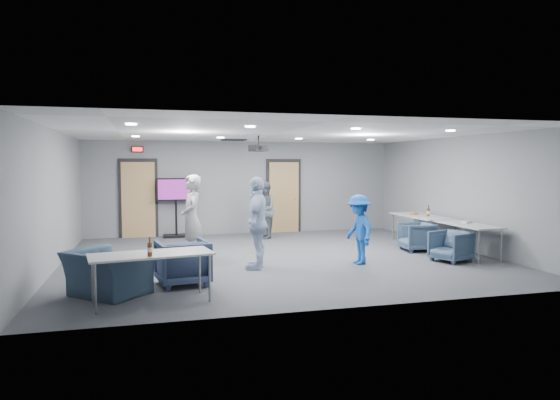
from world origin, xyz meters
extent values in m
plane|color=#3E4146|center=(0.00, 0.00, 0.00)|extent=(9.00, 9.00, 0.00)
plane|color=white|center=(0.00, 0.00, 2.70)|extent=(9.00, 9.00, 0.00)
cube|color=slate|center=(0.00, 4.00, 1.35)|extent=(9.00, 0.02, 2.70)
cube|color=slate|center=(0.00, -4.00, 1.35)|extent=(9.00, 0.02, 2.70)
cube|color=slate|center=(-4.50, 0.00, 1.35)|extent=(0.02, 8.00, 2.70)
cube|color=slate|center=(4.50, 0.00, 1.35)|extent=(0.02, 8.00, 2.70)
cube|color=black|center=(-3.00, 3.97, 1.08)|extent=(1.06, 0.06, 2.24)
cube|color=tan|center=(-3.00, 3.93, 1.05)|extent=(0.90, 0.05, 2.10)
cylinder|color=gray|center=(-2.65, 3.88, 1.00)|extent=(0.04, 0.10, 0.04)
cube|color=black|center=(1.20, 3.97, 1.08)|extent=(1.06, 0.06, 2.24)
cube|color=tan|center=(1.20, 3.93, 1.05)|extent=(0.90, 0.05, 2.10)
cylinder|color=gray|center=(1.55, 3.88, 1.00)|extent=(0.04, 0.10, 0.04)
cube|color=black|center=(-3.00, 3.94, 2.45)|extent=(0.32, 0.06, 0.16)
cube|color=#FF0C0C|center=(-3.00, 3.90, 2.45)|extent=(0.26, 0.02, 0.11)
cube|color=black|center=(-0.50, 2.80, 2.69)|extent=(0.60, 0.60, 0.03)
cylinder|color=white|center=(-3.00, -1.80, 2.69)|extent=(0.18, 0.18, 0.02)
cylinder|color=white|center=(-3.00, 1.80, 2.69)|extent=(0.18, 0.18, 0.02)
cylinder|color=white|center=(-1.00, -1.80, 2.69)|extent=(0.18, 0.18, 0.02)
cylinder|color=white|center=(-1.00, 1.80, 2.69)|extent=(0.18, 0.18, 0.02)
cylinder|color=white|center=(1.00, -1.80, 2.69)|extent=(0.18, 0.18, 0.02)
cylinder|color=white|center=(1.00, 1.80, 2.69)|extent=(0.18, 0.18, 0.02)
cylinder|color=white|center=(3.00, -1.80, 2.69)|extent=(0.18, 0.18, 0.02)
cylinder|color=white|center=(3.00, 1.80, 2.69)|extent=(0.18, 0.18, 0.02)
imported|color=#A0A3A0|center=(-1.89, -0.06, 0.91)|extent=(0.45, 0.67, 1.82)
imported|color=slate|center=(0.34, 2.84, 0.79)|extent=(0.67, 0.82, 1.57)
imported|color=silver|center=(-0.71, -1.03, 0.90)|extent=(0.78, 1.14, 1.79)
imported|color=#1B52B2|center=(1.39, -1.11, 0.71)|extent=(0.55, 0.93, 1.42)
imported|color=#3E536B|center=(3.35, -0.03, 0.33)|extent=(0.80, 0.78, 0.66)
imported|color=#3D5269|center=(3.35, -1.39, 0.32)|extent=(0.89, 0.88, 0.64)
imported|color=#3D4A6A|center=(-2.21, -2.00, 0.38)|extent=(0.94, 0.96, 0.76)
imported|color=#334659|center=(-3.38, -2.40, 0.36)|extent=(1.45, 1.45, 0.71)
cube|color=#A4A6A9|center=(4.00, 0.86, 0.71)|extent=(0.82, 1.96, 0.03)
cylinder|color=gray|center=(3.67, 1.76, 0.35)|extent=(0.04, 0.04, 0.70)
cylinder|color=gray|center=(3.67, -0.04, 0.35)|extent=(0.04, 0.04, 0.70)
cylinder|color=gray|center=(4.33, 1.76, 0.35)|extent=(0.04, 0.04, 0.70)
cylinder|color=gray|center=(4.33, -0.04, 0.35)|extent=(0.04, 0.04, 0.70)
cube|color=#A4A6A9|center=(4.00, -1.04, 0.71)|extent=(0.69, 1.66, 0.03)
cylinder|color=gray|center=(3.73, -0.29, 0.35)|extent=(0.04, 0.04, 0.70)
cylinder|color=gray|center=(3.73, -1.79, 0.35)|extent=(0.04, 0.04, 0.70)
cylinder|color=gray|center=(4.27, -0.29, 0.35)|extent=(0.04, 0.04, 0.70)
cylinder|color=gray|center=(4.27, -1.79, 0.35)|extent=(0.04, 0.04, 0.70)
cube|color=#A4A6A9|center=(-2.72, -3.00, 0.71)|extent=(1.84, 0.99, 0.03)
cylinder|color=gray|center=(-1.99, -2.60, 0.35)|extent=(0.04, 0.04, 0.70)
cylinder|color=gray|center=(-3.55, -2.84, 0.35)|extent=(0.04, 0.04, 0.70)
cylinder|color=gray|center=(-1.90, -3.16, 0.35)|extent=(0.04, 0.04, 0.70)
cylinder|color=gray|center=(-3.46, -3.40, 0.35)|extent=(0.04, 0.04, 0.70)
cylinder|color=#572F0E|center=(-2.75, -3.24, 0.83)|extent=(0.07, 0.07, 0.19)
cylinder|color=#572F0E|center=(-2.75, -3.24, 0.96)|extent=(0.03, 0.03, 0.08)
cylinder|color=beige|center=(-2.75, -3.24, 0.83)|extent=(0.07, 0.07, 0.06)
cylinder|color=#572F0E|center=(4.04, 0.62, 0.83)|extent=(0.07, 0.07, 0.20)
cylinder|color=#572F0E|center=(4.04, 0.62, 0.98)|extent=(0.03, 0.03, 0.09)
cylinder|color=beige|center=(4.04, 0.62, 0.83)|extent=(0.08, 0.08, 0.07)
cube|color=#C24730|center=(3.93, 1.10, 0.75)|extent=(0.20, 0.16, 0.04)
cube|color=silver|center=(4.09, -0.87, 0.75)|extent=(0.22, 0.18, 0.04)
cube|color=black|center=(-1.98, 3.75, 0.03)|extent=(0.72, 0.51, 0.06)
cylinder|color=black|center=(-1.98, 3.75, 0.67)|extent=(0.06, 0.06, 1.23)
cube|color=black|center=(-1.98, 3.75, 1.34)|extent=(1.08, 0.07, 0.64)
cube|color=#751A76|center=(-1.98, 3.70, 1.34)|extent=(0.98, 0.01, 0.56)
cylinder|color=black|center=(-0.27, 0.80, 2.58)|extent=(0.04, 0.04, 0.22)
cube|color=black|center=(-0.27, 0.80, 2.40)|extent=(0.46, 0.44, 0.15)
cylinder|color=black|center=(-0.27, 0.63, 2.40)|extent=(0.08, 0.06, 0.08)
camera|label=1|loc=(-2.77, -10.43, 2.01)|focal=32.00mm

